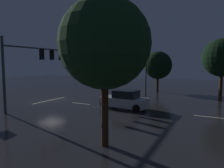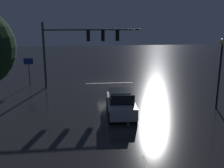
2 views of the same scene
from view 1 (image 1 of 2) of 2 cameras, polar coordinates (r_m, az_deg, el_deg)
name	(u,v)px [view 1 (image 1 of 2)]	position (r m, az deg, el deg)	size (l,w,h in m)	color
ground_plane	(51,101)	(24.33, -16.20, -4.34)	(80.00, 80.00, 0.00)	#232326
traffic_signal_assembly	(37,60)	(21.31, -19.86, 6.28)	(9.44, 0.47, 6.29)	#383A3D
lane_dash_far	(81,104)	(21.83, -8.47, -5.28)	(2.20, 0.16, 0.01)	beige
lane_dash_mid	(136,109)	(19.06, 6.53, -6.85)	(2.20, 0.16, 0.01)	beige
lane_dash_near	(209,117)	(17.94, 24.99, -8.12)	(2.20, 0.16, 0.01)	beige
stop_bar	(50,100)	(24.48, -16.59, -4.28)	(5.00, 0.16, 0.01)	beige
car_approaching	(124,100)	(19.12, 3.41, -4.36)	(2.11, 4.45, 1.70)	#B7B7BC
street_lamp_left_kerb	(146,68)	(25.82, 9.26, 4.45)	(0.44, 0.44, 5.19)	black
tree_left_near	(222,58)	(25.83, 27.79, 6.36)	(4.18, 4.18, 6.85)	#382314
tree_right_near	(105,44)	(10.18, -2.02, 10.92)	(4.45, 4.45, 7.28)	#382314
tree_left_far	(158,65)	(30.90, 12.37, 5.01)	(4.02, 4.02, 5.88)	#382314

